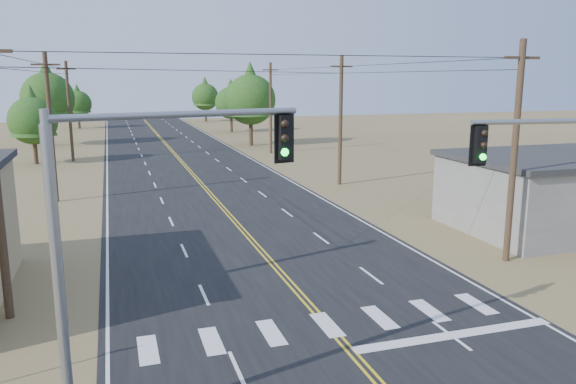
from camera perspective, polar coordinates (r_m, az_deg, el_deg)
name	(u,v)px	position (r m, az deg, el deg)	size (l,w,h in m)	color
road	(213,197)	(40.17, -7.58, -0.55)	(15.00, 200.00, 0.02)	black
utility_pole_left_mid	(51,127)	(41.02, -22.96, 6.11)	(1.80, 0.30, 10.00)	#4C3826
utility_pole_left_far	(69,111)	(60.92, -21.33, 7.71)	(1.80, 0.30, 10.00)	#4C3826
utility_pole_right_near	(514,151)	(27.13, 22.02, 3.85)	(1.80, 0.30, 10.00)	#4C3826
utility_pole_right_mid	(341,120)	(44.33, 5.36, 7.30)	(1.80, 0.30, 10.00)	#4C3826
utility_pole_right_far	(271,107)	(63.20, -1.78, 8.59)	(1.80, 0.30, 10.00)	#4C3826
signal_mast_left	(135,216)	(13.50, -15.26, -2.35)	(6.09, 1.64, 7.71)	gray
tree_left_near	(32,116)	(60.32, -24.55, 7.06)	(4.64, 4.64, 7.73)	#3F2D1E
tree_left_mid	(47,93)	(76.23, -23.27, 9.23)	(6.39, 6.39, 10.64)	#3F2D1E
tree_left_far	(78,101)	(100.74, -20.60, 8.63)	(4.45, 4.45, 7.41)	#3F2D1E
tree_right_near	(250,94)	(70.44, -3.84, 9.86)	(6.21, 6.21, 10.35)	#3F2D1E
tree_right_mid	(231,100)	(88.42, -5.82, 9.32)	(4.94, 4.94, 8.23)	#3F2D1E
tree_right_far	(205,94)	(111.08, -8.42, 9.82)	(5.17, 5.17, 8.61)	#3F2D1E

